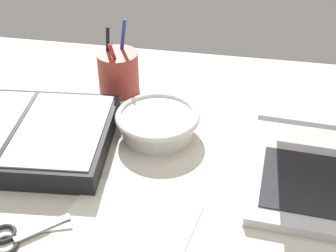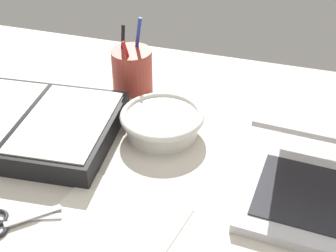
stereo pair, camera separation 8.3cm
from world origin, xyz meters
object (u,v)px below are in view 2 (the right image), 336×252
Objects in this scene: planner at (28,125)px; scissors at (5,222)px; bowl at (162,122)px; pen_cup at (132,70)px.

planner reaches higher than scissors.
bowl is at bearing 12.75° from planner.
pen_cup reaches higher than scissors.
bowl is at bearing -51.02° from pen_cup.
scissors is at bearing -73.45° from planner.
planner is at bearing 80.18° from scissors.
planner is (-25.09, -8.23, -0.43)cm from bowl.
bowl is 0.45× the size of planner.
pen_cup reaches higher than bowl.
pen_cup is at bearing 52.65° from scissors.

